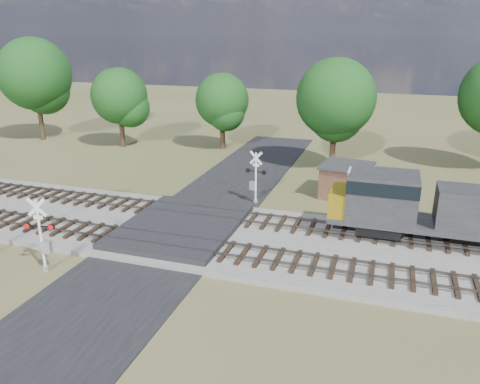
% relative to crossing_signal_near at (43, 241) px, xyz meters
% --- Properties ---
extents(ground, '(160.00, 160.00, 0.00)m').
position_rel_crossing_signal_near_xyz_m(ground, '(4.69, 6.48, -1.74)').
color(ground, '#464B28').
rests_on(ground, ground).
extents(ballast_bed, '(140.00, 10.00, 0.30)m').
position_rel_crossing_signal_near_xyz_m(ballast_bed, '(14.69, 6.98, -1.59)').
color(ballast_bed, gray).
rests_on(ballast_bed, ground).
extents(road, '(7.00, 60.00, 0.08)m').
position_rel_crossing_signal_near_xyz_m(road, '(4.69, 6.48, -1.70)').
color(road, black).
rests_on(road, ground).
extents(crossing_panel, '(7.00, 9.00, 0.62)m').
position_rel_crossing_signal_near_xyz_m(crossing_panel, '(4.69, 6.98, -1.43)').
color(crossing_panel, '#262628').
rests_on(crossing_panel, ground).
extents(track_near, '(140.00, 2.60, 0.33)m').
position_rel_crossing_signal_near_xyz_m(track_near, '(7.81, 4.48, -1.33)').
color(track_near, black).
rests_on(track_near, ballast_bed).
extents(track_far, '(140.00, 2.60, 0.33)m').
position_rel_crossing_signal_near_xyz_m(track_far, '(7.81, 9.48, -1.33)').
color(track_far, black).
rests_on(track_far, ballast_bed).
extents(crossing_signal_near, '(1.67, 0.46, 4.19)m').
position_rel_crossing_signal_near_xyz_m(crossing_signal_near, '(0.00, 0.00, 0.00)').
color(crossing_signal_near, silver).
rests_on(crossing_signal_near, ground).
extents(crossing_signal_far, '(1.63, 0.39, 4.05)m').
position_rel_crossing_signal_near_xyz_m(crossing_signal_far, '(7.68, 13.57, -0.06)').
color(crossing_signal_far, silver).
rests_on(crossing_signal_far, ground).
extents(equipment_shed, '(4.22, 4.22, 2.57)m').
position_rel_crossing_signal_near_xyz_m(equipment_shed, '(13.97, 17.37, -0.44)').
color(equipment_shed, '#45251D').
rests_on(equipment_shed, ground).
extents(treeline, '(78.26, 11.56, 11.94)m').
position_rel_crossing_signal_near_xyz_m(treeline, '(13.14, 26.91, 5.13)').
color(treeline, black).
rests_on(treeline, ground).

